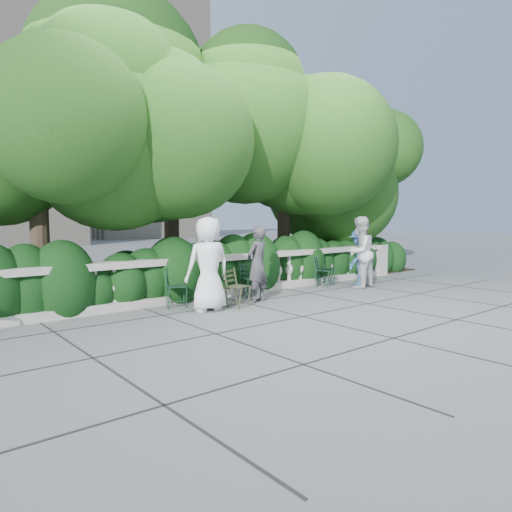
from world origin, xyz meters
TOP-DOWN VIEW (x-y plane):
  - ground at (0.00, 0.00)m, footprint 90.00×90.00m
  - balustrade at (0.00, 1.80)m, footprint 12.00×0.44m
  - shrub_hedge at (0.00, 3.00)m, footprint 15.00×2.60m
  - tree_canopy at (0.69, 3.19)m, footprint 15.04×6.52m
  - chair_b at (-1.96, 1.18)m, footprint 0.58×0.61m
  - chair_c at (0.05, 1.14)m, footprint 0.52×0.55m
  - chair_d at (0.30, 1.33)m, footprint 0.47×0.51m
  - chair_e at (2.83, 1.23)m, footprint 0.53×0.56m
  - chair_f at (2.68, 1.16)m, footprint 0.61×0.63m
  - chair_weathered at (-0.86, 0.36)m, footprint 0.57×0.60m
  - person_businessman at (-1.57, 0.61)m, footprint 0.98×0.69m
  - person_woman_grey at (-0.19, 0.73)m, footprint 0.70×0.55m
  - person_casual_man at (3.19, 0.53)m, footprint 1.01×0.83m
  - person_older_blue at (3.43, 0.74)m, footprint 1.12×0.82m

SIDE VIEW (x-z plane):
  - ground at x=0.00m, z-range 0.00..0.00m
  - shrub_hedge at x=0.00m, z-range -0.85..0.85m
  - chair_b at x=-1.96m, z-range -0.42..0.42m
  - chair_c at x=0.05m, z-range -0.42..0.42m
  - chair_d at x=0.30m, z-range -0.42..0.42m
  - chair_e at x=2.83m, z-range -0.42..0.42m
  - chair_f at x=2.68m, z-range -0.42..0.42m
  - chair_weathered at x=-0.86m, z-range -0.42..0.42m
  - balustrade at x=0.00m, z-range -0.01..0.99m
  - person_older_blue at x=3.43m, z-range 0.00..1.55m
  - person_woman_grey at x=-0.19m, z-range 0.00..1.69m
  - person_businessman at x=-1.57m, z-range 0.00..1.90m
  - person_casual_man at x=3.19m, z-range 0.00..1.91m
  - tree_canopy at x=0.69m, z-range 0.57..7.35m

